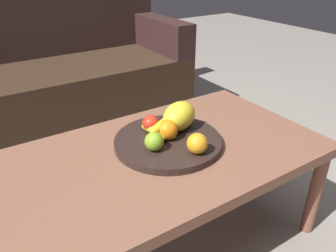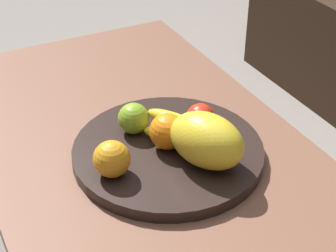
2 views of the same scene
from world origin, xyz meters
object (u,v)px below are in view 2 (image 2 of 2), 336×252
(fruit_bowl, at_px, (168,152))
(banana_bunch, at_px, (179,131))
(orange_left, at_px, (168,131))
(coffee_table, at_px, (146,165))
(apple_front, at_px, (134,118))
(orange_front, at_px, (112,159))
(melon_large_front, at_px, (207,140))
(apple_left, at_px, (200,118))

(fruit_bowl, height_order, banana_bunch, banana_bunch)
(fruit_bowl, distance_m, banana_bunch, 0.05)
(banana_bunch, bearing_deg, orange_left, -80.04)
(coffee_table, bearing_deg, apple_front, -162.47)
(orange_front, relative_size, apple_front, 1.08)
(coffee_table, bearing_deg, fruit_bowl, 30.60)
(melon_large_front, bearing_deg, coffee_table, -150.74)
(fruit_bowl, height_order, apple_left, apple_left)
(orange_front, height_order, banana_bunch, orange_front)
(coffee_table, xyz_separation_m, banana_bunch, (0.04, 0.06, 0.09))
(orange_front, distance_m, banana_bunch, 0.16)
(coffee_table, height_order, melon_large_front, melon_large_front)
(apple_left, bearing_deg, orange_left, -77.32)
(melon_large_front, relative_size, orange_left, 2.11)
(orange_left, xyz_separation_m, apple_front, (-0.08, -0.04, -0.00))
(orange_left, distance_m, banana_bunch, 0.03)
(fruit_bowl, bearing_deg, melon_large_front, 28.43)
(apple_front, bearing_deg, coffee_table, 17.53)
(orange_front, xyz_separation_m, apple_front, (-0.11, 0.09, -0.00))
(apple_left, bearing_deg, apple_front, -115.56)
(coffee_table, distance_m, apple_left, 0.15)
(coffee_table, height_order, orange_left, orange_left)
(fruit_bowl, distance_m, apple_left, 0.10)
(orange_front, height_order, apple_front, orange_front)
(apple_left, relative_size, banana_bunch, 0.39)
(coffee_table, height_order, fruit_bowl, fruit_bowl)
(orange_left, bearing_deg, banana_bunch, 99.96)
(coffee_table, distance_m, melon_large_front, 0.19)
(orange_left, bearing_deg, orange_front, -76.94)
(coffee_table, relative_size, orange_left, 15.75)
(fruit_bowl, bearing_deg, apple_left, 103.67)
(apple_front, bearing_deg, orange_left, 25.91)
(orange_front, bearing_deg, apple_front, 139.70)
(fruit_bowl, relative_size, apple_front, 5.91)
(banana_bunch, bearing_deg, coffee_table, -125.54)
(fruit_bowl, bearing_deg, apple_front, -154.41)
(melon_large_front, relative_size, banana_bunch, 0.99)
(fruit_bowl, xyz_separation_m, apple_left, (-0.02, 0.08, 0.04))
(apple_left, bearing_deg, orange_front, -77.09)
(orange_front, xyz_separation_m, orange_left, (-0.03, 0.13, 0.00))
(melon_large_front, height_order, apple_left, melon_large_front)
(coffee_table, xyz_separation_m, orange_left, (0.05, 0.03, 0.10))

